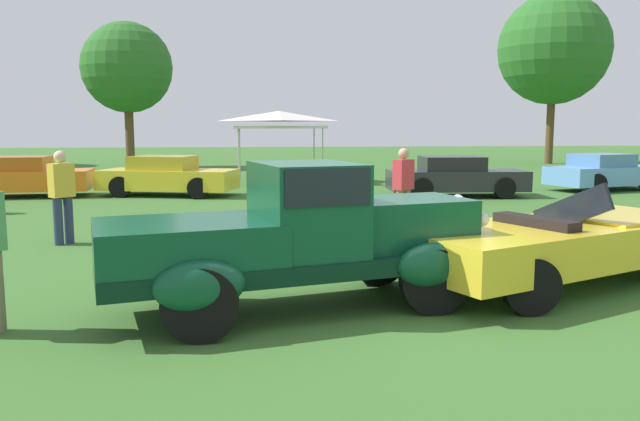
# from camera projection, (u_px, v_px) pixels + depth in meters

# --- Properties ---
(ground_plane) EXTENTS (120.00, 120.00, 0.00)m
(ground_plane) POSITION_uv_depth(u_px,v_px,m) (362.00, 308.00, 7.37)
(ground_plane) COLOR #386628
(feature_pickup_truck) EXTENTS (4.65, 2.63, 1.70)m
(feature_pickup_truck) POSITION_uv_depth(u_px,v_px,m) (300.00, 235.00, 7.23)
(feature_pickup_truck) COLOR black
(feature_pickup_truck) RESTS_ON ground_plane
(neighbor_convertible) EXTENTS (4.87, 3.42, 1.40)m
(neighbor_convertible) POSITION_uv_depth(u_px,v_px,m) (563.00, 241.00, 8.45)
(neighbor_convertible) COLOR yellow
(neighbor_convertible) RESTS_ON ground_plane
(show_car_orange) EXTENTS (3.92, 1.94, 1.22)m
(show_car_orange) POSITION_uv_depth(u_px,v_px,m) (24.00, 177.00, 19.03)
(show_car_orange) COLOR orange
(show_car_orange) RESTS_ON ground_plane
(show_car_yellow) EXTENTS (4.37, 2.69, 1.22)m
(show_car_yellow) POSITION_uv_depth(u_px,v_px,m) (167.00, 176.00, 19.34)
(show_car_yellow) COLOR yellow
(show_car_yellow) RESTS_ON ground_plane
(show_car_charcoal) EXTENTS (4.18, 1.91, 1.22)m
(show_car_charcoal) POSITION_uv_depth(u_px,v_px,m) (455.00, 177.00, 19.09)
(show_car_charcoal) COLOR #28282D
(show_car_charcoal) RESTS_ON ground_plane
(show_car_skyblue) EXTENTS (4.13, 2.69, 1.22)m
(show_car_skyblue) POSITION_uv_depth(u_px,v_px,m) (604.00, 172.00, 20.98)
(show_car_skyblue) COLOR #669EDB
(show_car_skyblue) RESTS_ON ground_plane
(spectator_by_row) EXTENTS (0.45, 0.45, 1.69)m
(spectator_by_row) POSITION_uv_depth(u_px,v_px,m) (62.00, 194.00, 11.24)
(spectator_by_row) COLOR #283351
(spectator_by_row) RESTS_ON ground_plane
(spectator_far_side) EXTENTS (0.46, 0.43, 1.69)m
(spectator_far_side) POSITION_uv_depth(u_px,v_px,m) (403.00, 187.00, 12.57)
(spectator_far_side) COLOR #7F7056
(spectator_far_side) RESTS_ON ground_plane
(canopy_tent_left_field) EXTENTS (3.37, 3.37, 2.71)m
(canopy_tent_left_field) POSITION_uv_depth(u_px,v_px,m) (279.00, 118.00, 23.97)
(canopy_tent_left_field) COLOR #B7B7BC
(canopy_tent_left_field) RESTS_ON ground_plane
(treeline_mid_left) EXTENTS (4.55, 4.55, 7.36)m
(treeline_mid_left) POSITION_uv_depth(u_px,v_px,m) (127.00, 68.00, 31.78)
(treeline_mid_left) COLOR brown
(treeline_mid_left) RESTS_ON ground_plane
(treeline_center) EXTENTS (6.21, 6.21, 9.57)m
(treeline_center) POSITION_uv_depth(u_px,v_px,m) (554.00, 49.00, 35.44)
(treeline_center) COLOR brown
(treeline_center) RESTS_ON ground_plane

